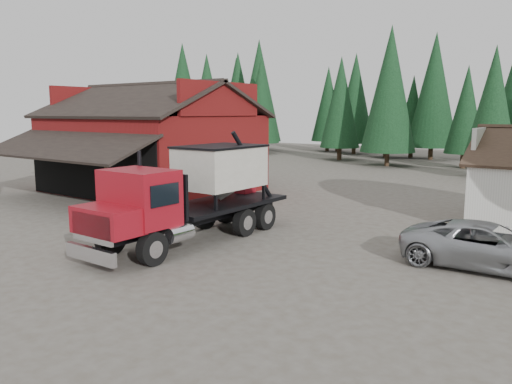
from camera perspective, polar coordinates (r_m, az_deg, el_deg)
The scene contains 8 objects.
ground at distance 19.98m, azimuth -11.38°, elevation -6.21°, with size 120.00×120.00×0.00m, color #4E483E.
red_barn at distance 34.18m, azimuth -11.85°, elevation 4.67°, with size 12.80×13.63×7.18m.
conifer_backdrop at distance 57.03m, azimuth 21.40°, elevation 3.22°, with size 76.00×16.00×16.00m, color black, non-canonical shape.
near_pine_a at distance 54.73m, azimuth -5.59°, elevation 10.29°, with size 4.40×4.40×11.40m.
near_pine_b at distance 43.76m, azimuth 25.46°, elevation 9.11°, with size 3.96×3.96×10.40m.
near_pine_d at distance 50.45m, azimuth 15.04°, elevation 11.27°, with size 5.28×5.28×13.40m.
feed_truck at distance 20.23m, azimuth -7.17°, elevation 0.10°, with size 2.90×9.83×4.43m.
silver_car at distance 18.53m, azimuth 24.98°, elevation -5.63°, with size 2.56×5.56×1.55m, color #9DA0A4.
Camera 1 is at (14.28, -12.97, 5.21)m, focal length 35.00 mm.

